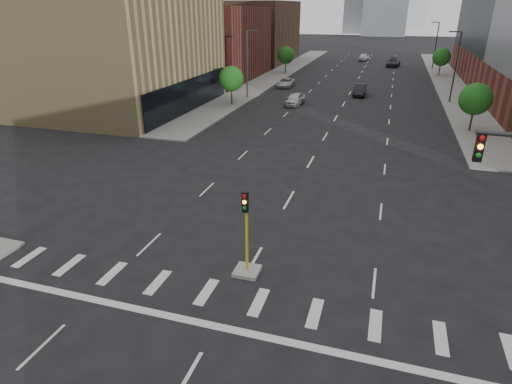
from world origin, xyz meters
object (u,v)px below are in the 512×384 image
at_px(car_mid_right, 360,90).
at_px(car_distant, 364,57).
at_px(car_near_left, 295,99).
at_px(car_deep_right, 393,63).
at_px(car_far_left, 285,82).
at_px(median_traffic_signal, 247,256).

relative_size(car_mid_right, car_distant, 1.01).
distance_m(car_near_left, car_deep_right, 45.70).
xyz_separation_m(car_near_left, car_deep_right, (11.83, 44.15, 0.08)).
xyz_separation_m(car_mid_right, car_far_left, (-12.00, 3.90, -0.11)).
xyz_separation_m(median_traffic_signal, car_deep_right, (5.73, 82.63, -0.11)).
bearing_deg(car_mid_right, car_far_left, 159.97).
bearing_deg(median_traffic_signal, car_distant, 90.72).
bearing_deg(car_far_left, car_distant, 75.20).
height_order(median_traffic_signal, car_near_left, median_traffic_signal).
bearing_deg(car_deep_right, median_traffic_signal, -86.26).
relative_size(car_far_left, car_distant, 1.03).
bearing_deg(median_traffic_signal, car_deep_right, 86.03).
xyz_separation_m(median_traffic_signal, car_mid_right, (1.50, 47.64, -0.16)).
xyz_separation_m(car_mid_right, car_deep_right, (4.23, 35.00, 0.05)).
relative_size(car_near_left, car_far_left, 0.92).
distance_m(car_deep_right, car_distant, 11.48).
xyz_separation_m(car_near_left, car_mid_right, (7.60, 9.15, 0.02)).
height_order(median_traffic_signal, car_mid_right, median_traffic_signal).
relative_size(median_traffic_signal, car_far_left, 0.88).
bearing_deg(car_far_left, median_traffic_signal, -80.23).
bearing_deg(car_near_left, car_mid_right, 54.76).
bearing_deg(car_deep_right, car_far_left, -109.86).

